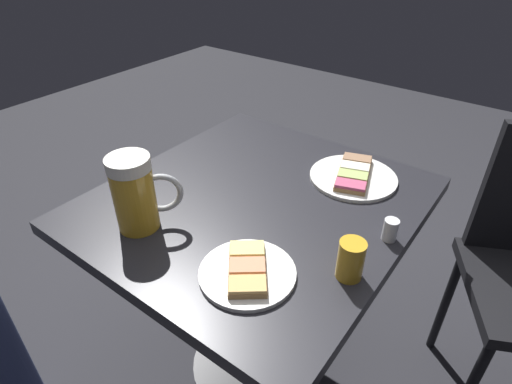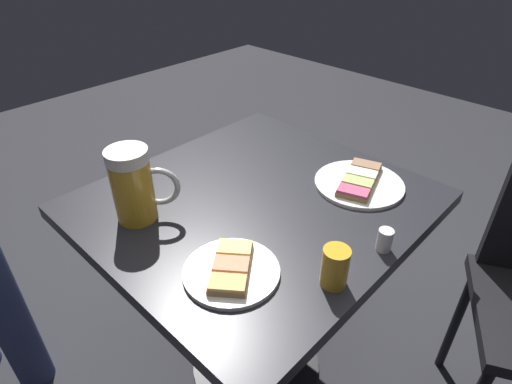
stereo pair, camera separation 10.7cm
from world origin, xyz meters
name	(u,v)px [view 2 (the right image)]	position (x,y,z in m)	size (l,w,h in m)	color
ground_plane	(256,363)	(0.00, 0.00, 0.00)	(6.00, 6.00, 0.00)	#28282D
cafe_table	(256,241)	(0.00, 0.00, 0.57)	(0.75, 0.81, 0.71)	black
plate_near	(359,182)	(0.16, 0.24, 0.72)	(0.24, 0.24, 0.03)	white
plate_far	(231,270)	(0.15, -0.23, 0.72)	(0.20, 0.20, 0.03)	white
beer_mug	(134,185)	(-0.15, -0.25, 0.80)	(0.13, 0.13, 0.18)	gold
beer_glass_small	(335,267)	(0.32, -0.11, 0.76)	(0.05, 0.05, 0.09)	gold
salt_shaker	(385,240)	(0.34, 0.05, 0.74)	(0.03, 0.03, 0.05)	silver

